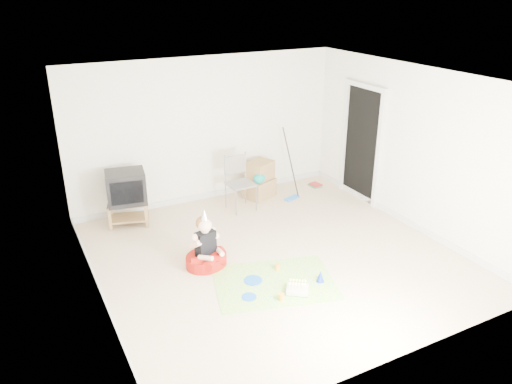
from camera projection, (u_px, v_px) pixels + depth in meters
name	position (u px, v px, depth m)	size (l,w,h in m)	color
ground	(274.00, 256.00, 7.37)	(5.00, 5.00, 0.00)	beige
doorway_recess	(362.00, 145.00, 9.01)	(0.02, 0.90, 2.05)	black
tv_stand	(128.00, 211.00, 8.26)	(0.73, 0.57, 0.40)	olive
crt_tv	(126.00, 187.00, 8.10)	(0.62, 0.51, 0.53)	black
folding_chair	(241.00, 184.00, 8.72)	(0.47, 0.45, 0.99)	gray
cardboard_boxes	(260.00, 180.00, 9.31)	(0.65, 0.60, 0.68)	#9D7B4C
floor_mop	(292.00, 186.00, 9.22)	(0.34, 0.41, 1.29)	blue
book_pile	(315.00, 185.00, 9.90)	(0.21, 0.25, 0.05)	#287956
seated_woman	(206.00, 253.00, 7.06)	(0.75, 0.75, 0.88)	#A7170F
party_mat	(274.00, 282.00, 6.72)	(1.59, 1.15, 0.01)	#E02F73
birthday_cake	(297.00, 290.00, 6.49)	(0.36, 0.35, 0.14)	silver
blue_plate_near	(253.00, 280.00, 6.75)	(0.25, 0.25, 0.01)	blue
blue_plate_far	(249.00, 297.00, 6.40)	(0.19, 0.19, 0.01)	blue
orange_cup_near	(277.00, 267.00, 7.00)	(0.07, 0.07, 0.08)	orange
orange_cup_far	(281.00, 297.00, 6.33)	(0.08, 0.08, 0.09)	orange
blue_party_hat	(320.00, 276.00, 6.71)	(0.11, 0.11, 0.16)	#1C38C4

